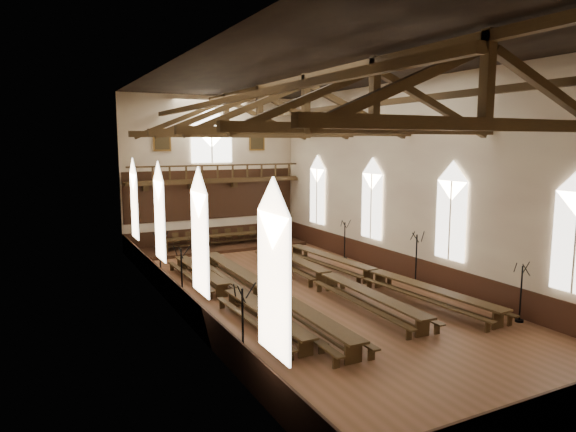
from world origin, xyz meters
The scene contains 21 objects.
ground centered at (0.00, 0.00, 0.00)m, with size 26.00×26.00×0.00m, color brown.
room_walls centered at (0.00, 0.00, 6.46)m, with size 26.00×26.00×26.00m.
wainscot_band centered at (0.00, 0.00, 0.60)m, with size 12.00×26.00×1.20m.
side_windows centered at (0.00, 0.00, 3.74)m, with size 11.85×19.80×4.50m.
end_window centered at (0.00, 12.90, 7.22)m, with size 2.80×0.12×3.80m.
minstrels_gallery centered at (0.00, 12.66, 3.91)m, with size 11.80×1.24×3.70m.
portraits centered at (0.00, 12.90, 7.10)m, with size 7.75×0.09×1.45m.
roof_trusses centered at (0.00, 0.00, 8.22)m, with size 11.70×25.70×2.80m.
refectory_row_a centered at (-3.65, 0.37, 0.51)m, with size 1.60×13.95×0.70m.
refectory_row_b centered at (-2.29, -0.36, 0.58)m, with size 1.70×14.85×0.80m.
refectory_row_c centered at (1.34, 0.27, 0.56)m, with size 1.76×14.59×0.77m.
refectory_row_d centered at (3.64, -0.36, 0.57)m, with size 2.13×14.75×0.78m.
dais centered at (-0.12, 11.40, 0.10)m, with size 11.40×3.04×0.20m, color #32180F.
high_table centered at (-0.12, 11.40, 0.81)m, with size 7.69×1.06×0.72m.
high_chairs centered at (-0.12, 12.15, 0.71)m, with size 7.64×0.44×0.94m.
candelabrum_left_near centered at (-5.55, -6.05, 0.81)m, with size 0.72×0.82×2.66m.
candelabrum_left_mid centered at (-5.55, 0.82, 0.79)m, with size 0.76×0.78×2.61m.
candelabrum_left_far centered at (-5.55, 4.69, 0.79)m, with size 0.78×0.75×2.60m.
candelabrum_right_near centered at (5.55, -7.18, 0.72)m, with size 0.67×0.72×2.36m.
candelabrum_right_mid centered at (5.55, -1.19, 0.80)m, with size 0.80×0.74×2.63m.
candelabrum_right_far centered at (5.55, 5.12, 0.72)m, with size 0.68×0.71×2.36m.
Camera 1 is at (-11.21, -20.14, 6.90)m, focal length 32.00 mm.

